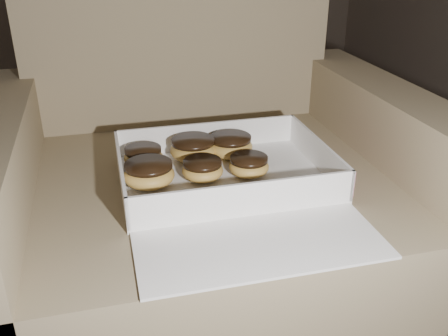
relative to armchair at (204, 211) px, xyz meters
name	(u,v)px	position (x,y,z in m)	size (l,w,h in m)	color
floor	(24,334)	(-0.45, 0.05, -0.31)	(4.50, 4.50, 0.00)	black
armchair	(204,211)	(0.00, 0.00, 0.00)	(0.95, 0.81, 1.00)	#826E53
bakery_box	(231,184)	(0.02, -0.15, 0.15)	(0.42, 0.49, 0.07)	white
donut_a	(149,174)	(-0.13, -0.11, 0.17)	(0.10, 0.10, 0.05)	gold
donut_b	(203,169)	(-0.02, -0.11, 0.16)	(0.08, 0.08, 0.04)	gold
donut_c	(143,156)	(-0.13, -0.02, 0.16)	(0.08, 0.08, 0.04)	gold
donut_d	(231,146)	(0.06, -0.02, 0.17)	(0.10, 0.10, 0.05)	gold
donut_e	(249,165)	(0.07, -0.11, 0.16)	(0.08, 0.08, 0.04)	gold
donut_f	(193,149)	(-0.02, -0.01, 0.17)	(0.10, 0.10, 0.05)	gold
crumb_a	(245,184)	(0.05, -0.15, 0.14)	(0.01, 0.01, 0.00)	black
crumb_b	(322,199)	(0.17, -0.25, 0.14)	(0.01, 0.01, 0.00)	black
crumb_c	(161,211)	(-0.12, -0.22, 0.14)	(0.01, 0.01, 0.00)	black
crumb_d	(320,186)	(0.19, -0.20, 0.14)	(0.01, 0.01, 0.00)	black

